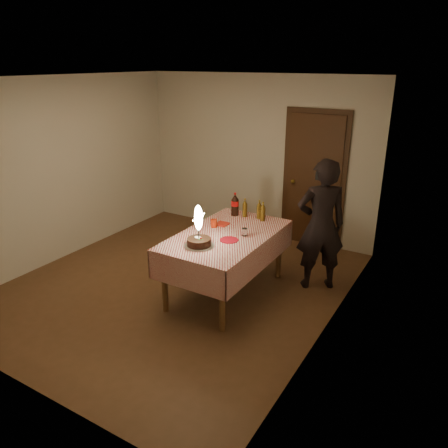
{
  "coord_description": "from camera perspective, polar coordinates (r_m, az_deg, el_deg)",
  "views": [
    {
      "loc": [
        3.15,
        -4.08,
        2.79
      ],
      "look_at": [
        0.66,
        0.1,
        0.95
      ],
      "focal_mm": 35.0,
      "sensor_mm": 36.0,
      "label": 1
    }
  ],
  "objects": [
    {
      "name": "clear_cup",
      "position": [
        5.24,
        2.71,
        -1.05
      ],
      "size": [
        0.07,
        0.07,
        0.09
      ],
      "primitive_type": "cylinder",
      "color": "white",
      "rests_on": "dining_table"
    },
    {
      "name": "amber_bottle_mid",
      "position": [
        5.8,
        4.61,
        1.85
      ],
      "size": [
        0.06,
        0.06,
        0.25
      ],
      "color": "#583B0F",
      "rests_on": "dining_table"
    },
    {
      "name": "dining_table",
      "position": [
        5.34,
        0.28,
        -2.37
      ],
      "size": [
        1.02,
        1.72,
        0.8
      ],
      "color": "brown",
      "rests_on": "ground"
    },
    {
      "name": "photographer",
      "position": [
        5.58,
        12.53,
        -0.14
      ],
      "size": [
        0.74,
        0.69,
        1.7
      ],
      "color": "black",
      "rests_on": "ground"
    },
    {
      "name": "red_cup",
      "position": [
        5.5,
        -1.33,
        0.09
      ],
      "size": [
        0.08,
        0.08,
        0.1
      ],
      "primitive_type": "cylinder",
      "color": "#B0260C",
      "rests_on": "dining_table"
    },
    {
      "name": "amber_bottle_left",
      "position": [
        5.85,
        2.73,
        2.07
      ],
      "size": [
        0.06,
        0.06,
        0.25
      ],
      "color": "#583B0F",
      "rests_on": "dining_table"
    },
    {
      "name": "amber_bottle_right",
      "position": [
        5.72,
        5.1,
        1.56
      ],
      "size": [
        0.06,
        0.06,
        0.25
      ],
      "color": "#583B0F",
      "rests_on": "dining_table"
    },
    {
      "name": "birthday_cake",
      "position": [
        4.93,
        -3.31,
        -1.56
      ],
      "size": [
        0.34,
        0.34,
        0.48
      ],
      "color": "white",
      "rests_on": "dining_table"
    },
    {
      "name": "red_plate",
      "position": [
        5.12,
        0.67,
        -2.09
      ],
      "size": [
        0.22,
        0.22,
        0.01
      ],
      "primitive_type": "cylinder",
      "color": "#B60C1C",
      "rests_on": "dining_table"
    },
    {
      "name": "ground",
      "position": [
        5.86,
        -6.09,
        -7.86
      ],
      "size": [
        4.0,
        4.5,
        0.01
      ],
      "primitive_type": "cube",
      "color": "brown",
      "rests_on": "ground"
    },
    {
      "name": "room_shell",
      "position": [
        5.32,
        -5.99,
        8.25
      ],
      "size": [
        4.04,
        4.54,
        2.62
      ],
      "color": "beige",
      "rests_on": "ground"
    },
    {
      "name": "cola_bottle",
      "position": [
        5.89,
        1.44,
        2.57
      ],
      "size": [
        0.1,
        0.1,
        0.32
      ],
      "color": "black",
      "rests_on": "dining_table"
    },
    {
      "name": "napkin_stack",
      "position": [
        5.59,
        -0.23,
        0.01
      ],
      "size": [
        0.15,
        0.15,
        0.02
      ],
      "primitive_type": "cube",
      "color": "#B22214",
      "rests_on": "dining_table"
    }
  ]
}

